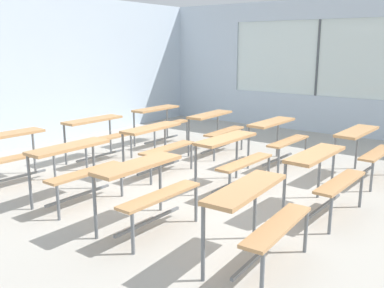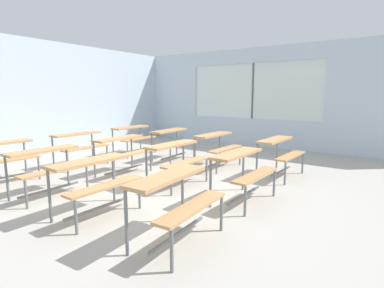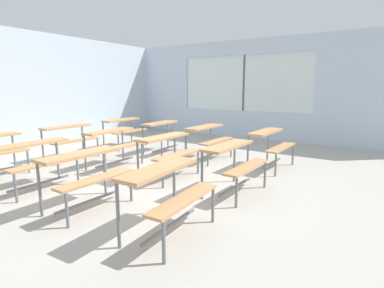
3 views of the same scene
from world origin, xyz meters
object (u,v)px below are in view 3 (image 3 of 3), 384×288
(desk_bench_r0c2, at_px, (271,140))
(desk_bench_r1c0, at_px, (86,167))
(desk_bench_r0c0, at_px, (168,185))
(desk_bench_r2c0, at_px, (36,154))
(desk_bench_r1c1, at_px, (168,146))
(desk_bench_r3c2, at_px, (124,126))
(desk_bench_r0c1, at_px, (234,157))
(desk_bench_r2c2, at_px, (164,130))
(desk_bench_r3c1, at_px, (70,134))
(desk_bench_r2c1, at_px, (113,139))
(desk_bench_r1c2, at_px, (209,134))

(desk_bench_r0c2, bearing_deg, desk_bench_r1c0, 159.81)
(desk_bench_r0c0, relative_size, desk_bench_r2c0, 1.02)
(desk_bench_r1c1, bearing_deg, desk_bench_r3c2, 61.98)
(desk_bench_r0c0, xyz_separation_m, desk_bench_r0c1, (1.57, -0.05, 0.00))
(desk_bench_r1c1, xyz_separation_m, desk_bench_r3c2, (1.57, 2.68, 0.00))
(desk_bench_r0c2, distance_m, desk_bench_r1c1, 2.07)
(desk_bench_r2c0, bearing_deg, desk_bench_r0c2, -39.13)
(desk_bench_r0c1, xyz_separation_m, desk_bench_r2c2, (1.69, 2.68, 0.00))
(desk_bench_r1c1, relative_size, desk_bench_r3c2, 1.01)
(desk_bench_r2c0, height_order, desk_bench_r2c2, same)
(desk_bench_r1c1, height_order, desk_bench_r3c1, same)
(desk_bench_r0c1, bearing_deg, desk_bench_r0c2, 2.39)
(desk_bench_r2c0, height_order, desk_bench_r2c1, same)
(desk_bench_r1c0, bearing_deg, desk_bench_r2c1, 39.44)
(desk_bench_r0c0, relative_size, desk_bench_r1c0, 1.01)
(desk_bench_r0c0, relative_size, desk_bench_r0c2, 1.00)
(desk_bench_r0c0, bearing_deg, desk_bench_r1c1, 34.65)
(desk_bench_r1c0, distance_m, desk_bench_r3c1, 3.06)
(desk_bench_r1c1, height_order, desk_bench_r2c1, same)
(desk_bench_r1c1, bearing_deg, desk_bench_r2c2, 42.56)
(desk_bench_r1c0, height_order, desk_bench_r3c1, same)
(desk_bench_r1c0, height_order, desk_bench_r2c2, same)
(desk_bench_r1c2, height_order, desk_bench_r2c0, same)
(desk_bench_r0c1, xyz_separation_m, desk_bench_r3c2, (1.66, 3.99, 0.00))
(desk_bench_r1c0, xyz_separation_m, desk_bench_r3c2, (3.25, 2.61, 0.00))
(desk_bench_r2c1, relative_size, desk_bench_r3c1, 1.00)
(desk_bench_r1c1, distance_m, desk_bench_r1c2, 1.56)
(desk_bench_r0c0, relative_size, desk_bench_r3c2, 1.01)
(desk_bench_r2c2, bearing_deg, desk_bench_r0c1, -124.01)
(desk_bench_r1c0, distance_m, desk_bench_r2c2, 3.53)
(desk_bench_r1c2, bearing_deg, desk_bench_r0c1, -137.62)
(desk_bench_r1c0, distance_m, desk_bench_r1c1, 1.68)
(desk_bench_r0c0, xyz_separation_m, desk_bench_r1c0, (-0.02, 1.33, 0.00))
(desk_bench_r0c1, height_order, desk_bench_r2c1, same)
(desk_bench_r1c1, xyz_separation_m, desk_bench_r3c1, (-0.09, 2.67, 0.00))
(desk_bench_r0c2, height_order, desk_bench_r2c2, same)
(desk_bench_r2c0, bearing_deg, desk_bench_r2c2, 0.67)
(desk_bench_r0c1, relative_size, desk_bench_r1c1, 1.00)
(desk_bench_r2c2, height_order, desk_bench_r3c2, same)
(desk_bench_r0c1, bearing_deg, desk_bench_r1c2, 42.34)
(desk_bench_r1c1, distance_m, desk_bench_r2c2, 2.10)
(desk_bench_r2c2, bearing_deg, desk_bench_r0c0, -142.86)
(desk_bench_r0c2, height_order, desk_bench_r1c2, same)
(desk_bench_r0c2, xyz_separation_m, desk_bench_r3c1, (-1.69, 3.99, 0.00))
(desk_bench_r1c0, bearing_deg, desk_bench_r2c2, 22.90)
(desk_bench_r3c1, bearing_deg, desk_bench_r0c0, -110.54)
(desk_bench_r1c2, relative_size, desk_bench_r2c0, 1.02)
(desk_bench_r0c2, bearing_deg, desk_bench_r0c1, -177.29)
(desk_bench_r0c2, xyz_separation_m, desk_bench_r1c0, (-3.29, 1.37, 0.00))
(desk_bench_r3c1, distance_m, desk_bench_r3c2, 1.66)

